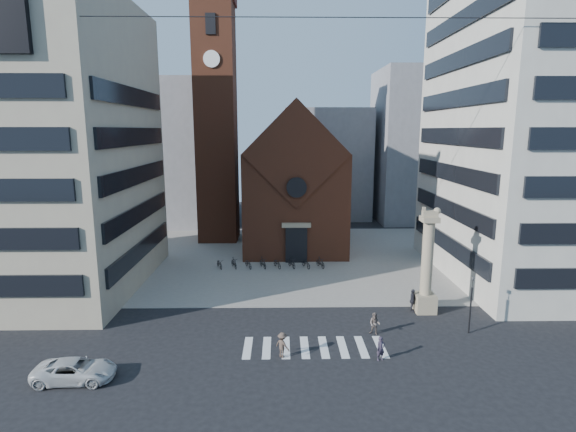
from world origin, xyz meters
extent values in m
plane|color=black|center=(0.00, 0.00, 0.00)|extent=(120.00, 120.00, 0.00)
cube|color=gray|center=(0.00, 19.00, 0.03)|extent=(46.00, 30.00, 0.05)
cube|color=brown|center=(0.00, 25.00, 6.00)|extent=(12.00, 16.00, 12.00)
cube|color=#57231B|center=(0.00, 25.40, 12.00)|extent=(12.00, 15.40, 12.00)
cube|color=brown|center=(0.00, 17.05, 12.00)|extent=(11.76, 0.50, 11.76)
cylinder|color=black|center=(0.00, 16.60, 8.50)|extent=(2.20, 0.30, 2.20)
cube|color=black|center=(0.00, 16.85, 2.00)|extent=(2.40, 0.30, 4.00)
cube|color=tan|center=(0.00, 16.80, 4.30)|extent=(3.20, 0.40, 0.50)
cube|color=brown|center=(-10.00, 28.00, 15.00)|extent=(5.00, 5.00, 30.00)
cylinder|color=white|center=(-10.00, 25.40, 23.00)|extent=(2.00, 0.20, 2.00)
cube|color=black|center=(-10.00, 25.40, 27.00)|extent=(1.20, 0.20, 2.40)
cube|color=tan|center=(-24.00, 10.00, 13.00)|extent=(18.00, 20.00, 26.00)
cube|color=beige|center=(24.00, 12.00, 16.00)|extent=(18.00, 22.00, 32.00)
cube|color=gray|center=(-20.00, 40.00, 11.00)|extent=(16.00, 14.00, 22.00)
cube|color=gray|center=(6.00, 45.00, 9.00)|extent=(14.00, 12.00, 18.00)
cube|color=gray|center=(22.00, 42.00, 12.00)|extent=(16.00, 14.00, 24.00)
cube|color=tan|center=(10.00, 3.00, 0.75)|extent=(1.60, 1.60, 1.50)
cylinder|color=tan|center=(10.00, 3.00, 4.50)|extent=(0.90, 0.90, 6.00)
cube|color=tan|center=(10.00, 3.00, 7.70)|extent=(1.30, 1.30, 0.40)
cube|color=tan|center=(10.00, 3.00, 8.10)|extent=(1.20, 0.50, 0.55)
sphere|color=tan|center=(10.55, 3.00, 8.35)|extent=(0.56, 0.56, 0.56)
cube|color=tan|center=(9.50, 3.00, 8.50)|extent=(0.25, 0.15, 0.35)
cylinder|color=black|center=(12.00, -1.00, 1.75)|extent=(0.12, 0.12, 3.50)
imported|color=black|center=(12.00, -1.00, 3.90)|extent=(0.13, 0.16, 0.80)
imported|color=silver|center=(-13.90, -6.91, 0.65)|extent=(4.74, 2.31, 1.30)
imported|color=#312A3A|center=(4.69, -4.80, 0.80)|extent=(0.68, 0.56, 1.60)
imported|color=#655751|center=(5.07, -1.11, 0.82)|extent=(1.01, 0.95, 1.65)
imported|color=#24242B|center=(9.00, 3.00, 0.95)|extent=(0.72, 1.20, 1.91)
imported|color=#493930|center=(-1.63, -4.29, 0.85)|extent=(1.24, 1.20, 1.69)
imported|color=black|center=(-8.28, 14.88, 0.56)|extent=(1.36, 2.04, 1.01)
imported|color=black|center=(-6.73, 14.88, 0.61)|extent=(1.21, 1.93, 1.12)
imported|color=black|center=(-5.19, 14.88, 0.56)|extent=(1.36, 2.04, 1.01)
imported|color=black|center=(-3.65, 14.88, 0.61)|extent=(1.21, 1.93, 1.12)
imported|color=black|center=(-2.11, 14.88, 0.56)|extent=(1.36, 2.04, 1.01)
imported|color=black|center=(-0.56, 14.88, 0.61)|extent=(1.21, 1.93, 1.12)
imported|color=black|center=(0.98, 14.88, 0.56)|extent=(1.36, 2.04, 1.01)
imported|color=black|center=(2.52, 14.88, 0.61)|extent=(1.21, 1.93, 1.12)
camera|label=1|loc=(-1.72, -31.37, 14.62)|focal=28.00mm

